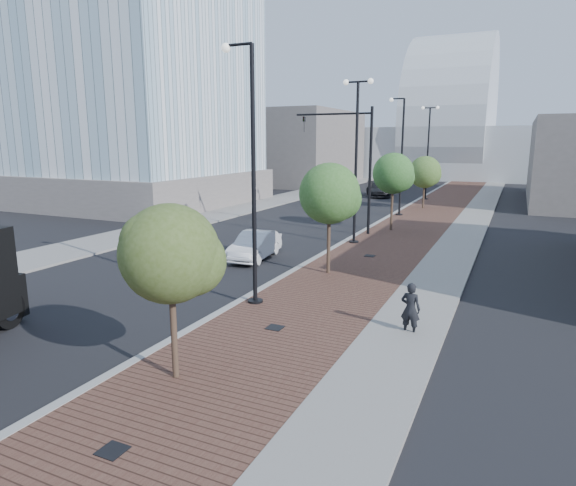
% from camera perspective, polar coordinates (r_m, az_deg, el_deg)
% --- Properties ---
extents(sidewalk, '(7.00, 140.00, 0.12)m').
position_cam_1_polar(sidewalk, '(45.94, 17.88, 3.81)').
color(sidewalk, '#4C2D23').
rests_on(sidewalk, ground).
extents(concrete_strip, '(2.40, 140.00, 0.13)m').
position_cam_1_polar(concrete_strip, '(45.69, 21.24, 3.55)').
color(concrete_strip, slate).
rests_on(concrete_strip, ground).
extents(curb, '(0.30, 140.00, 0.14)m').
position_cam_1_polar(curb, '(46.49, 13.59, 4.15)').
color(curb, gray).
rests_on(curb, ground).
extents(west_sidewalk, '(4.00, 140.00, 0.12)m').
position_cam_1_polar(west_sidewalk, '(50.64, -1.01, 5.07)').
color(west_sidewalk, slate).
rests_on(west_sidewalk, ground).
extents(white_sedan, '(1.96, 4.38, 1.40)m').
position_cam_1_polar(white_sedan, '(25.27, -3.85, -0.28)').
color(white_sedan, silver).
rests_on(white_sedan, ground).
extents(dark_car_mid, '(2.14, 4.21, 1.14)m').
position_cam_1_polar(dark_car_mid, '(46.46, 5.42, 5.05)').
color(dark_car_mid, black).
rests_on(dark_car_mid, ground).
extents(dark_car_far, '(3.99, 5.75, 1.54)m').
position_cam_1_polar(dark_car_far, '(54.70, 10.38, 6.13)').
color(dark_car_far, black).
rests_on(dark_car_far, ground).
extents(pedestrian, '(0.65, 0.46, 1.68)m').
position_cam_1_polar(pedestrian, '(15.85, 13.98, -7.41)').
color(pedestrian, black).
rests_on(pedestrian, ground).
extents(streetlight_1, '(1.44, 0.56, 9.21)m').
position_cam_1_polar(streetlight_1, '(17.52, -4.31, 6.45)').
color(streetlight_1, black).
rests_on(streetlight_1, ground).
extents(streetlight_2, '(1.72, 0.56, 9.28)m').
position_cam_1_polar(streetlight_2, '(28.52, 7.87, 9.37)').
color(streetlight_2, black).
rests_on(streetlight_2, ground).
extents(streetlight_3, '(1.44, 0.56, 9.21)m').
position_cam_1_polar(streetlight_3, '(40.17, 12.84, 9.17)').
color(streetlight_3, black).
rests_on(streetlight_3, ground).
extents(streetlight_4, '(1.72, 0.56, 9.28)m').
position_cam_1_polar(streetlight_4, '(51.92, 15.86, 10.06)').
color(streetlight_4, black).
rests_on(streetlight_4, ground).
extents(traffic_mast, '(5.09, 0.20, 8.00)m').
position_cam_1_polar(traffic_mast, '(31.64, 7.93, 9.88)').
color(traffic_mast, black).
rests_on(traffic_mast, ground).
extents(tree_0, '(2.46, 2.42, 4.51)m').
position_cam_1_polar(tree_0, '(12.12, -13.25, -1.26)').
color(tree_0, '#382619').
rests_on(tree_0, ground).
extents(tree_1, '(2.68, 2.68, 5.03)m').
position_cam_1_polar(tree_1, '(21.66, 4.95, 5.69)').
color(tree_1, '#382619').
rests_on(tree_1, ground).
extents(tree_2, '(2.68, 2.68, 5.20)m').
position_cam_1_polar(tree_2, '(33.15, 12.17, 7.86)').
color(tree_2, '#382619').
rests_on(tree_2, ground).
extents(tree_3, '(2.78, 2.78, 4.66)m').
position_cam_1_polar(tree_3, '(44.94, 15.61, 7.89)').
color(tree_3, '#382619').
rests_on(tree_3, ground).
extents(tower_podium, '(19.00, 19.00, 3.00)m').
position_cam_1_polar(tower_podium, '(49.95, -16.66, 6.15)').
color(tower_podium, '#69625F').
rests_on(tower_podium, ground).
extents(convention_center, '(50.00, 30.00, 50.00)m').
position_cam_1_polar(convention_center, '(90.89, 18.34, 11.20)').
color(convention_center, '#B1B8BC').
rests_on(convention_center, ground).
extents(commercial_block_nw, '(14.00, 20.00, 10.00)m').
position_cam_1_polar(commercial_block_nw, '(71.39, 0.98, 10.98)').
color(commercial_block_nw, '#635D59').
rests_on(commercial_block_nw, ground).
extents(utility_cover_0, '(0.50, 0.50, 0.02)m').
position_cam_1_polar(utility_cover_0, '(10.78, -19.64, -21.67)').
color(utility_cover_0, black).
rests_on(utility_cover_0, sidewalk).
extents(utility_cover_1, '(0.50, 0.50, 0.02)m').
position_cam_1_polar(utility_cover_1, '(15.89, -1.53, -9.75)').
color(utility_cover_1, black).
rests_on(utility_cover_1, sidewalk).
extents(utility_cover_2, '(0.50, 0.50, 0.02)m').
position_cam_1_polar(utility_cover_2, '(25.78, 9.43, -1.46)').
color(utility_cover_2, black).
rests_on(utility_cover_2, sidewalk).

